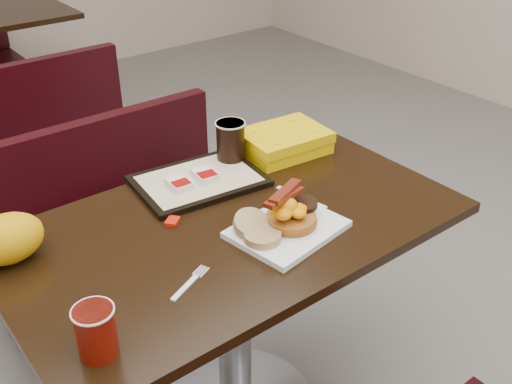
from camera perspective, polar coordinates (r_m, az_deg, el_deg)
table_near at (r=1.84m, az=-2.04°, el=-12.54°), size 1.20×0.70×0.75m
bench_near_n at (r=2.34m, az=-12.25°, el=-3.22°), size 1.00×0.46×0.72m
bench_far_s at (r=3.35m, az=-21.74°, el=6.03°), size 1.00×0.46×0.72m
platter at (r=1.57m, az=2.95°, el=-3.50°), size 0.30×0.25×0.02m
pancake_stack at (r=1.57m, az=3.32°, el=-2.53°), size 0.16×0.16×0.03m
sausage_patty at (r=1.59m, az=4.31°, el=-1.10°), size 0.10×0.10×0.01m
scrambled_eggs at (r=1.54m, az=2.97°, el=-1.49°), size 0.10×0.09×0.05m
bacon_strips at (r=1.53m, az=2.66°, el=-0.37°), size 0.17×0.11×0.01m
muffin_bottom at (r=1.51m, az=0.60°, el=-4.16°), size 0.11×0.11×0.02m
muffin_top at (r=1.53m, az=-0.43°, el=-2.99°), size 0.09×0.09×0.05m
coffee_cup_near at (r=1.24m, az=-14.74°, el=-12.55°), size 0.08×0.08×0.11m
fork at (r=1.40m, az=-6.68°, el=-8.89°), size 0.13×0.08×0.00m
knife at (r=1.71m, az=4.25°, el=-0.50°), size 0.04×0.17×0.00m
condiment_syrup at (r=1.61m, az=-7.83°, el=-2.73°), size 0.05×0.05×0.01m
tray at (r=1.78m, az=-5.37°, el=1.05°), size 0.39×0.29×0.02m
hashbrown_sleeve_left at (r=1.74m, az=-7.25°, el=0.78°), size 0.06×0.08×0.02m
hashbrown_sleeve_right at (r=1.77m, az=-4.82°, el=1.61°), size 0.07×0.08×0.02m
coffee_cup_far at (r=1.86m, az=-2.40°, el=4.84°), size 0.10×0.10×0.12m
clamshell at (r=1.95m, az=2.63°, el=4.75°), size 0.28×0.22×0.07m
paper_bag at (r=1.55m, az=-22.26°, el=-4.07°), size 0.21×0.18×0.12m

